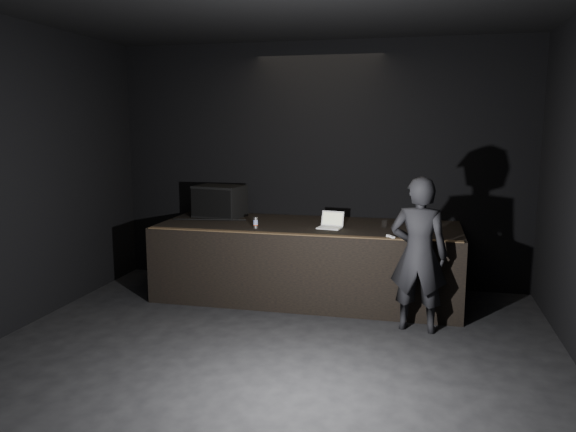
{
  "coord_description": "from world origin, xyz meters",
  "views": [
    {
      "loc": [
        1.43,
        -4.55,
        2.34
      ],
      "look_at": [
        -0.18,
        2.3,
        1.18
      ],
      "focal_mm": 35.0,
      "sensor_mm": 36.0,
      "label": 1
    }
  ],
  "objects_px": {
    "stage_riser": "(308,261)",
    "laptop": "(331,224)",
    "person": "(419,254)",
    "beer_can": "(256,223)",
    "stage_monitor": "(219,201)"
  },
  "relations": [
    {
      "from": "stage_riser",
      "to": "person",
      "type": "bearing_deg",
      "value": -33.08
    },
    {
      "from": "stage_riser",
      "to": "laptop",
      "type": "xyz_separation_m",
      "value": [
        0.33,
        -0.16,
        0.55
      ]
    },
    {
      "from": "laptop",
      "to": "person",
      "type": "bearing_deg",
      "value": -25.83
    },
    {
      "from": "stage_riser",
      "to": "beer_can",
      "type": "height_order",
      "value": "beer_can"
    },
    {
      "from": "laptop",
      "to": "beer_can",
      "type": "bearing_deg",
      "value": -155.86
    },
    {
      "from": "stage_monitor",
      "to": "person",
      "type": "height_order",
      "value": "person"
    },
    {
      "from": "stage_monitor",
      "to": "laptop",
      "type": "bearing_deg",
      "value": -5.93
    },
    {
      "from": "laptop",
      "to": "beer_can",
      "type": "xyz_separation_m",
      "value": [
        -0.95,
        -0.25,
        0.02
      ]
    },
    {
      "from": "stage_monitor",
      "to": "person",
      "type": "xyz_separation_m",
      "value": [
        2.84,
        -1.29,
        -0.34
      ]
    },
    {
      "from": "stage_riser",
      "to": "laptop",
      "type": "bearing_deg",
      "value": -25.21
    },
    {
      "from": "stage_monitor",
      "to": "laptop",
      "type": "xyz_separation_m",
      "value": [
        1.72,
        -0.5,
        -0.17
      ]
    },
    {
      "from": "stage_riser",
      "to": "stage_monitor",
      "type": "bearing_deg",
      "value": 166.09
    },
    {
      "from": "stage_monitor",
      "to": "stage_riser",
      "type": "bearing_deg",
      "value": -3.61
    },
    {
      "from": "stage_monitor",
      "to": "person",
      "type": "bearing_deg",
      "value": -14.16
    },
    {
      "from": "beer_can",
      "to": "person",
      "type": "relative_size",
      "value": 0.08
    }
  ]
}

